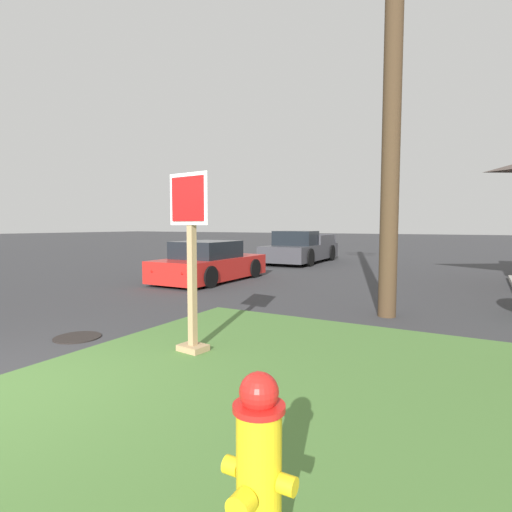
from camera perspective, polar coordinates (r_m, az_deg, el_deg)
The scene contains 7 objects.
grass_corner_patch at distance 4.56m, azimuth 1.61°, elevation -17.56°, with size 5.32×5.81×0.08m, color #477033.
fire_hydrant at distance 2.19m, azimuth 0.36°, elevation -28.83°, with size 0.38×0.34×0.98m.
stop_sign at distance 5.31m, azimuth -9.17°, elevation -1.63°, with size 0.66×0.32×2.33m.
manhole_cover at distance 6.94m, azimuth -23.99°, elevation -10.49°, with size 0.70×0.70×0.02m, color black.
parked_sedan_red at distance 12.69m, azimuth -6.59°, elevation -1.07°, with size 1.93×4.16×1.25m.
pickup_truck_charcoal at distance 18.85m, azimuth 6.36°, elevation 0.95°, with size 2.30×5.42×1.48m.
utility_pole at distance 8.57m, azimuth 18.89°, elevation 25.44°, with size 1.86×0.33×9.37m.
Camera 1 is at (4.32, -1.92, 1.75)m, focal length 28.22 mm.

